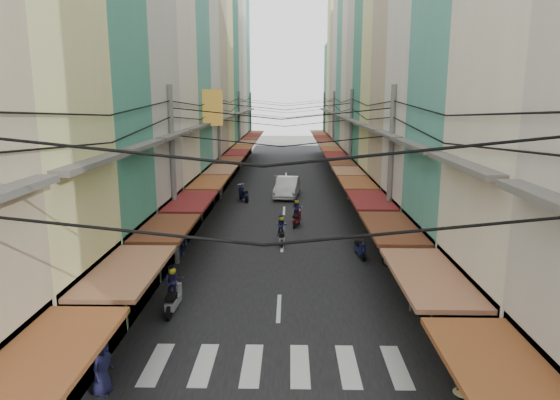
# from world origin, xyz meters

# --- Properties ---
(ground) EXTENTS (160.00, 160.00, 0.00)m
(ground) POSITION_xyz_m (0.00, 0.00, 0.00)
(ground) COLOR slate
(ground) RESTS_ON ground
(road) EXTENTS (10.00, 80.00, 0.02)m
(road) POSITION_xyz_m (0.00, 20.00, 0.01)
(road) COLOR black
(road) RESTS_ON ground
(sidewalk_left) EXTENTS (3.00, 80.00, 0.06)m
(sidewalk_left) POSITION_xyz_m (-6.50, 20.00, 0.03)
(sidewalk_left) COLOR gray
(sidewalk_left) RESTS_ON ground
(sidewalk_right) EXTENTS (3.00, 80.00, 0.06)m
(sidewalk_right) POSITION_xyz_m (6.50, 20.00, 0.03)
(sidewalk_right) COLOR gray
(sidewalk_right) RESTS_ON ground
(crosswalk) EXTENTS (7.55, 2.40, 0.01)m
(crosswalk) POSITION_xyz_m (-0.00, -6.00, 0.03)
(crosswalk) COLOR silver
(crosswalk) RESTS_ON ground
(building_row_left) EXTENTS (7.80, 67.67, 23.70)m
(building_row_left) POSITION_xyz_m (-7.92, 16.56, 9.78)
(building_row_left) COLOR silver
(building_row_left) RESTS_ON ground
(building_row_right) EXTENTS (7.80, 68.98, 22.59)m
(building_row_right) POSITION_xyz_m (7.92, 16.45, 9.41)
(building_row_right) COLOR #3F8C73
(building_row_right) RESTS_ON ground
(utility_poles) EXTENTS (10.20, 66.13, 8.20)m
(utility_poles) POSITION_xyz_m (0.00, 15.01, 6.59)
(utility_poles) COLOR slate
(utility_poles) RESTS_ON ground
(white_car) EXTENTS (5.66, 2.75, 1.92)m
(white_car) POSITION_xyz_m (0.20, 18.89, 0.00)
(white_car) COLOR white
(white_car) RESTS_ON ground
(bicycle) EXTENTS (1.80, 0.75, 1.22)m
(bicycle) POSITION_xyz_m (5.57, 2.72, 0.00)
(bicycle) COLOR black
(bicycle) RESTS_ON ground
(moving_scooters) EXTENTS (8.01, 26.45, 1.79)m
(moving_scooters) POSITION_xyz_m (-0.95, 8.62, 0.51)
(moving_scooters) COLOR black
(moving_scooters) RESTS_ON ground
(parked_scooters) EXTENTS (12.83, 13.33, 0.96)m
(parked_scooters) POSITION_xyz_m (3.76, -3.68, 0.46)
(parked_scooters) COLOR black
(parked_scooters) RESTS_ON ground
(pedestrians) EXTENTS (13.00, 19.92, 2.06)m
(pedestrians) POSITION_xyz_m (-4.58, 1.63, 1.00)
(pedestrians) COLOR #261E28
(pedestrians) RESTS_ON ground
(market_umbrella) EXTENTS (2.03, 2.03, 2.14)m
(market_umbrella) POSITION_xyz_m (6.21, -1.99, 1.89)
(market_umbrella) COLOR #B2B2B7
(market_umbrella) RESTS_ON ground
(traffic_sign) EXTENTS (0.10, 0.63, 2.85)m
(traffic_sign) POSITION_xyz_m (4.78, -2.15, 2.07)
(traffic_sign) COLOR slate
(traffic_sign) RESTS_ON ground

